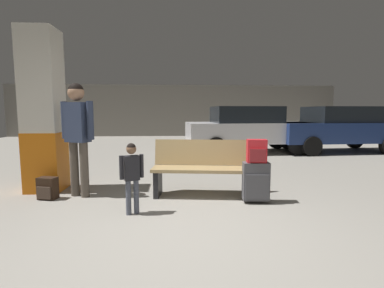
{
  "coord_description": "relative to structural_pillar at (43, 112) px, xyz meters",
  "views": [
    {
      "loc": [
        -0.06,
        -3.07,
        1.35
      ],
      "look_at": [
        0.22,
        1.3,
        0.85
      ],
      "focal_mm": 26.8,
      "sensor_mm": 36.0,
      "label": 1
    }
  ],
  "objects": [
    {
      "name": "bench",
      "position": [
        2.65,
        -0.48,
        -0.9
      ],
      "size": [
        1.65,
        0.72,
        0.89
      ],
      "color": "tan",
      "rests_on": "ground_plane"
    },
    {
      "name": "structural_pillar",
      "position": [
        0.0,
        0.0,
        0.0
      ],
      "size": [
        0.57,
        0.57,
        2.7
      ],
      "color": "orange",
      "rests_on": "ground_plane"
    },
    {
      "name": "suitcase",
      "position": [
        3.39,
        -0.91,
        -1.02
      ],
      "size": [
        0.39,
        0.26,
        0.6
      ],
      "color": "#4C4C51",
      "rests_on": "ground_plane"
    },
    {
      "name": "backpack_bright",
      "position": [
        3.39,
        -0.92,
        -0.57
      ],
      "size": [
        0.3,
        0.22,
        0.34
      ],
      "color": "red",
      "rests_on": "suitcase"
    },
    {
      "name": "child",
      "position": [
        1.63,
        -1.28,
        -0.76
      ],
      "size": [
        0.3,
        0.18,
        0.94
      ],
      "color": "#4C5160",
      "rests_on": "ground_plane"
    },
    {
      "name": "parked_car_near",
      "position": [
        4.65,
        4.3,
        -0.53
      ],
      "size": [
        4.19,
        1.99,
        1.51
      ],
      "color": "silver",
      "rests_on": "ground_plane"
    },
    {
      "name": "adult",
      "position": [
        0.68,
        -0.41,
        -0.24
      ],
      "size": [
        0.56,
        0.34,
        1.78
      ],
      "color": "brown",
      "rests_on": "ground_plane"
    },
    {
      "name": "parked_car_side",
      "position": [
        7.66,
        4.27,
        -0.53
      ],
      "size": [
        4.19,
        1.98,
        1.51
      ],
      "color": "navy",
      "rests_on": "ground_plane"
    },
    {
      "name": "ground_plane",
      "position": [
        2.25,
        2.09,
        -1.39
      ],
      "size": [
        18.0,
        18.0,
        0.1
      ],
      "primitive_type": "cube",
      "color": "gray"
    },
    {
      "name": "garage_back_wall",
      "position": [
        2.25,
        10.95,
        0.06
      ],
      "size": [
        18.0,
        0.12,
        2.8
      ],
      "primitive_type": "cube",
      "color": "gray",
      "rests_on": "ground_plane"
    },
    {
      "name": "backpack_dark_floor",
      "position": [
        0.23,
        -0.54,
        -1.17
      ],
      "size": [
        0.31,
        0.24,
        0.34
      ],
      "color": "black",
      "rests_on": "ground_plane"
    }
  ]
}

